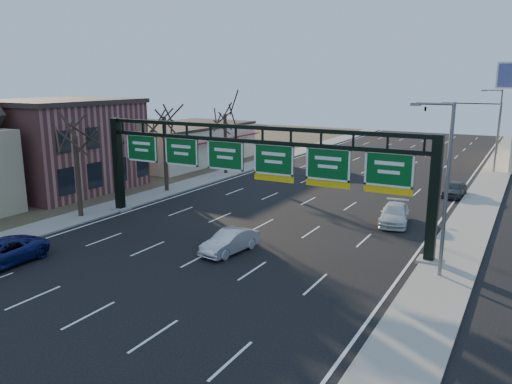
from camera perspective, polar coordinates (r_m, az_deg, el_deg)
The scene contains 19 objects.
ground at distance 27.58m, azimuth -9.23°, elevation -8.84°, with size 160.00×160.00×0.00m, color black.
sidewalk_left at distance 50.34m, azimuth -6.55°, elevation 1.23°, with size 3.00×120.00×0.12m, color gray.
sidewalk_right at distance 41.29m, azimuth 23.69°, elevation -2.36°, with size 3.00×120.00×0.12m, color gray.
dirt_strip_left at distance 58.23m, azimuth -16.35°, elevation 2.33°, with size 21.00×120.00×0.06m, color #473D2B.
lane_markings at distance 44.24m, azimuth 7.04°, elevation -0.47°, with size 21.60×120.00×0.01m, color white.
sign_gantry at distance 32.65m, azimuth -0.55°, elevation 3.17°, with size 24.60×1.20×7.20m.
brick_block at distance 49.11m, azimuth -21.26°, elevation 5.00°, with size 10.40×12.40×8.30m.
cream_strip at distance 62.22m, azimuth -8.27°, elevation 5.54°, with size 10.90×18.40×4.70m.
tree_gantry at distance 38.34m, azimuth -20.14°, elevation 7.58°, with size 3.60×3.60×8.48m.
tree_mid at distance 45.44m, azimuth -10.54°, elevation 9.77°, with size 3.60×3.60×9.24m.
tree_far at distance 53.52m, azimuth -3.58°, elevation 9.99°, with size 3.60×3.60×8.86m.
streetlight_near at distance 26.65m, azimuth 20.74°, elevation 1.13°, with size 2.15×0.22×9.00m.
streetlight_far at distance 60.24m, azimuth 25.85°, elevation 6.77°, with size 2.15×0.22×9.00m.
traffic_signal_mast at distance 75.78m, azimuth 21.53°, elevation 8.45°, with size 10.16×0.54×7.00m.
car_blue_suv at distance 31.03m, azimuth -27.25°, elevation -6.25°, with size 2.39×5.19×1.44m, color navy.
car_silver_sedan at distance 29.75m, azimuth -3.00°, elevation -5.67°, with size 1.43×4.11×1.35m, color silver.
car_white_wagon at distance 36.90m, azimuth 15.56°, elevation -2.45°, with size 1.91×4.71×1.37m, color silver.
car_grey_far at distance 47.02m, azimuth 21.74°, elevation 0.33°, with size 1.59×3.96×1.35m, color #3F4244.
car_silver_distant at distance 55.03m, azimuth 7.98°, elevation 3.00°, with size 1.78×5.10×1.68m, color #A7A8AC.
Camera 1 is at (16.19, -19.91, 10.10)m, focal length 35.00 mm.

